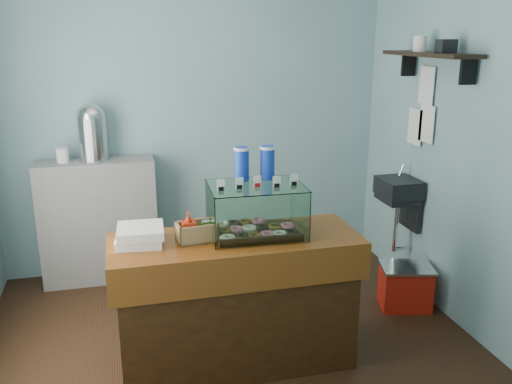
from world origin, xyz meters
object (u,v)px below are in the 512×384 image
object	(u,v)px
counter	(236,301)
red_cooler	(405,286)
coffee_urn	(92,131)
display_case	(255,208)

from	to	relation	value
counter	red_cooler	distance (m)	1.57
coffee_urn	red_cooler	distance (m)	2.90
counter	coffee_urn	bearing A→B (deg)	119.36
counter	red_cooler	size ratio (longest dim) A/B	3.40
coffee_urn	red_cooler	world-z (taller)	coffee_urn
counter	display_case	world-z (taller)	display_case
display_case	coffee_urn	xyz separation A→B (m)	(-1.04, 1.52, 0.29)
counter	display_case	distance (m)	0.63
coffee_urn	display_case	bearing A→B (deg)	-55.69
coffee_urn	red_cooler	bearing A→B (deg)	-26.14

